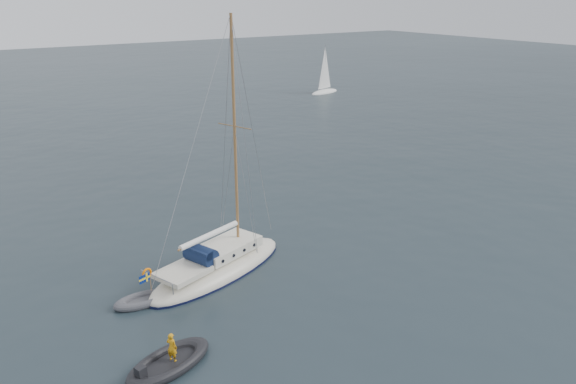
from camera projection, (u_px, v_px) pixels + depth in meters
ground at (291, 266)px, 33.05m from camera, size 300.00×300.00×0.00m
sailboat at (218, 255)px, 32.00m from camera, size 10.47×3.13×14.91m
dinghy at (143, 300)px, 29.08m from camera, size 3.03×1.37×0.44m
rib at (168, 362)px, 24.14m from camera, size 4.28×1.94×1.59m
distant_yacht_b at (325, 71)px, 87.91m from camera, size 5.99×3.19×7.94m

